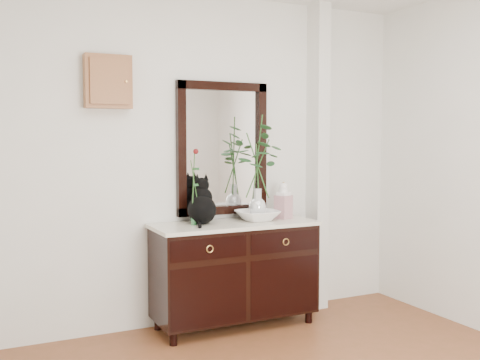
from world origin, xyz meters
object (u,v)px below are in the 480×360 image
cat (202,200)px  ginger_jar (283,200)px  sideboard (235,269)px  lotus_bowl (257,215)px

cat → ginger_jar: bearing=18.6°
ginger_jar → sideboard: bearing=-176.1°
ginger_jar → lotus_bowl: bearing=-176.2°
cat → sideboard: bearing=7.6°
sideboard → lotus_bowl: size_ratio=3.86×
sideboard → cat: 0.62m
sideboard → ginger_jar: size_ratio=4.27×
sideboard → ginger_jar: 0.71m
sideboard → lotus_bowl: bearing=4.0°
sideboard → cat: cat is taller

